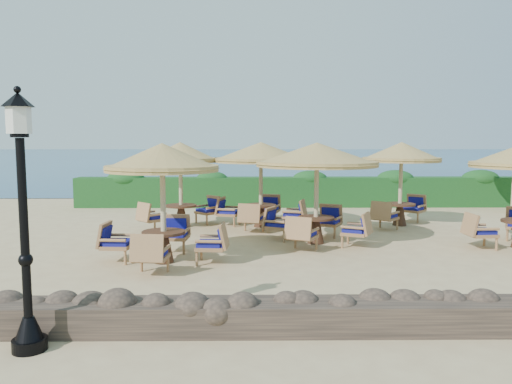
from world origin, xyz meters
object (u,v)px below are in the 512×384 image
Objects in this scene: cafe_set_0 at (163,185)px; cafe_set_1 at (317,171)px; cafe_set_3 at (180,167)px; cafe_set_5 at (401,165)px; lamp_post at (24,233)px; cafe_set_4 at (261,168)px.

cafe_set_1 is at bearing 28.93° from cafe_set_0.
cafe_set_1 is at bearing -32.52° from cafe_set_3.
cafe_set_5 is at bearing 35.45° from cafe_set_0.
cafe_set_0 is (0.94, 4.65, 0.19)m from lamp_post.
lamp_post is 9.19m from cafe_set_3.
lamp_post is 1.03× the size of cafe_set_1.
cafe_set_4 is (-1.40, 2.54, -0.06)m from cafe_set_1.
cafe_set_3 is at bearing 85.59° from lamp_post.
cafe_set_1 and cafe_set_4 have the same top height.
lamp_post is at bearing -129.02° from cafe_set_5.
cafe_set_3 and cafe_set_4 have the same top height.
cafe_set_1 is 1.09× the size of cafe_set_4.
cafe_set_0 and cafe_set_5 have the same top height.
cafe_set_3 is 2.49m from cafe_set_4.
lamp_post is 8.11m from cafe_set_1.
cafe_set_3 is 6.93m from cafe_set_5.
lamp_post reaches higher than cafe_set_0.
cafe_set_0 is 5.08m from cafe_set_4.
lamp_post is at bearing -109.13° from cafe_set_4.
cafe_set_3 is at bearing -177.81° from cafe_set_5.
cafe_set_4 is at bearing -177.32° from cafe_set_5.
cafe_set_1 is 2.90m from cafe_set_4.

